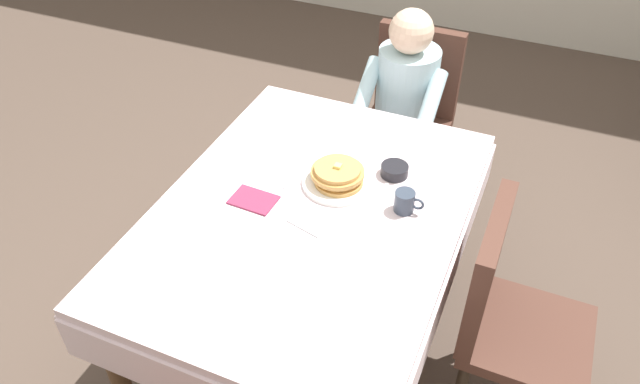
{
  "coord_description": "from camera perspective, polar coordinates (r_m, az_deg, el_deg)",
  "views": [
    {
      "loc": [
        0.71,
        -1.55,
        2.26
      ],
      "look_at": [
        0.02,
        0.05,
        0.79
      ],
      "focal_mm": 34.33,
      "sensor_mm": 36.0,
      "label": 1
    }
  ],
  "objects": [
    {
      "name": "plate_breakfast",
      "position": [
        2.39,
        1.65,
        0.9
      ],
      "size": [
        0.28,
        0.28,
        0.02
      ],
      "primitive_type": "cylinder",
      "color": "white",
      "rests_on": "dining_table_main"
    },
    {
      "name": "ground_plane",
      "position": [
        2.83,
        -0.84,
        -12.85
      ],
      "size": [
        14.0,
        14.0,
        0.0
      ],
      "primitive_type": "plane",
      "color": "brown"
    },
    {
      "name": "chair_diner",
      "position": [
        3.29,
        8.4,
        7.91
      ],
      "size": [
        0.44,
        0.45,
        0.93
      ],
      "rotation": [
        0.0,
        0.0,
        3.14
      ],
      "color": "#4C2D23",
      "rests_on": "ground"
    },
    {
      "name": "breakfast_stack",
      "position": [
        2.37,
        1.68,
        1.67
      ],
      "size": [
        0.21,
        0.21,
        0.08
      ],
      "color": "tan",
      "rests_on": "plate_breakfast"
    },
    {
      "name": "spoon_near_edge",
      "position": [
        2.21,
        -1.57,
        -3.4
      ],
      "size": [
        0.15,
        0.05,
        0.0
      ],
      "primitive_type": "cube",
      "rotation": [
        0.0,
        0.0,
        -0.26
      ],
      "color": "silver",
      "rests_on": "dining_table_main"
    },
    {
      "name": "diner_person",
      "position": [
        3.09,
        7.81,
        8.68
      ],
      "size": [
        0.4,
        0.43,
        1.12
      ],
      "rotation": [
        0.0,
        0.0,
        3.14
      ],
      "color": "silver",
      "rests_on": "ground"
    },
    {
      "name": "bowl_butter",
      "position": [
        2.45,
        6.96,
        2.02
      ],
      "size": [
        0.11,
        0.11,
        0.04
      ],
      "primitive_type": "cylinder",
      "color": "black",
      "rests_on": "dining_table_main"
    },
    {
      "name": "fork_left_of_plate",
      "position": [
        2.44,
        -2.67,
        1.63
      ],
      "size": [
        0.03,
        0.18,
        0.0
      ],
      "primitive_type": "cube",
      "rotation": [
        0.0,
        0.0,
        1.68
      ],
      "color": "silver",
      "rests_on": "dining_table_main"
    },
    {
      "name": "napkin_folded",
      "position": [
        2.33,
        -6.21,
        -0.74
      ],
      "size": [
        0.17,
        0.13,
        0.01
      ],
      "primitive_type": "cube",
      "rotation": [
        0.0,
        0.0,
        -0.04
      ],
      "color": "#8C2D4C",
      "rests_on": "dining_table_main"
    },
    {
      "name": "knife_right_of_plate",
      "position": [
        2.34,
        5.79,
        -0.66
      ],
      "size": [
        0.04,
        0.2,
        0.0
      ],
      "primitive_type": "cube",
      "rotation": [
        0.0,
        0.0,
        1.68
      ],
      "color": "silver",
      "rests_on": "dining_table_main"
    },
    {
      "name": "dining_table_main",
      "position": [
        2.35,
        -0.99,
        -3.26
      ],
      "size": [
        1.12,
        1.52,
        0.74
      ],
      "color": "silver",
      "rests_on": "ground"
    },
    {
      "name": "chair_right_side",
      "position": [
        2.33,
        16.97,
        -10.42
      ],
      "size": [
        0.45,
        0.44,
        0.93
      ],
      "rotation": [
        0.0,
        0.0,
        -1.57
      ],
      "color": "#4C2D23",
      "rests_on": "ground"
    },
    {
      "name": "cup_coffee",
      "position": [
        2.28,
        7.93,
        -0.89
      ],
      "size": [
        0.11,
        0.08,
        0.08
      ],
      "color": "#333D4C",
      "rests_on": "dining_table_main"
    }
  ]
}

